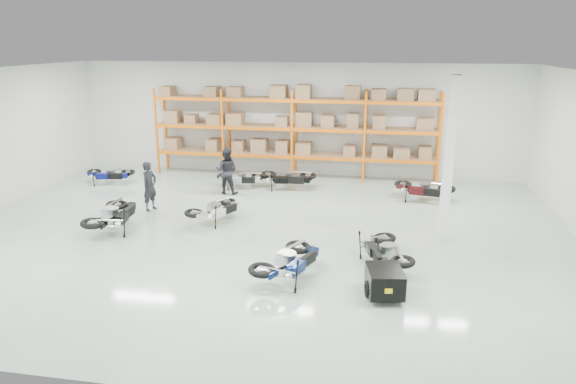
% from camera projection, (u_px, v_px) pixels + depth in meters
% --- Properties ---
extents(room, '(18.00, 18.00, 18.00)m').
position_uv_depth(room, '(256.00, 157.00, 14.15)').
color(room, '#A9BDAE').
rests_on(room, ground).
extents(pallet_rack, '(11.28, 0.98, 3.62)m').
position_uv_depth(pallet_rack, '(294.00, 121.00, 20.24)').
color(pallet_rack, orange).
rests_on(pallet_rack, ground).
extents(structural_column, '(0.25, 0.25, 4.50)m').
position_uv_depth(structural_column, '(449.00, 160.00, 13.76)').
color(structural_column, white).
rests_on(structural_column, ground).
extents(moto_blue_centre, '(1.56, 2.07, 1.20)m').
position_uv_depth(moto_blue_centre, '(289.00, 256.00, 11.83)').
color(moto_blue_centre, '#071647').
rests_on(moto_blue_centre, ground).
extents(moto_silver_left, '(1.52, 1.88, 1.09)m').
position_uv_depth(moto_silver_left, '(216.00, 206.00, 15.58)').
color(moto_silver_left, silver).
rests_on(moto_silver_left, ground).
extents(moto_black_far_left, '(1.13, 2.05, 1.28)m').
position_uv_depth(moto_black_far_left, '(113.00, 211.00, 14.87)').
color(moto_black_far_left, black).
rests_on(moto_black_far_left, ground).
extents(moto_touring_right, '(1.32, 1.93, 1.14)m').
position_uv_depth(moto_touring_right, '(385.00, 246.00, 12.49)').
color(moto_touring_right, black).
rests_on(moto_touring_right, ground).
extents(trailer, '(0.89, 1.60, 0.65)m').
position_uv_depth(trailer, '(385.00, 281.00, 11.03)').
color(trailer, black).
rests_on(trailer, ground).
extents(moto_back_a, '(1.70, 1.00, 1.04)m').
position_uv_depth(moto_back_a, '(109.00, 171.00, 19.73)').
color(moto_back_a, navy).
rests_on(moto_back_a, ground).
extents(moto_back_b, '(1.68, 1.05, 1.01)m').
position_uv_depth(moto_back_b, '(240.00, 175.00, 19.19)').
color(moto_back_b, silver).
rests_on(moto_back_b, ground).
extents(moto_back_c, '(1.86, 0.98, 1.18)m').
position_uv_depth(moto_back_c, '(287.00, 174.00, 19.04)').
color(moto_back_c, black).
rests_on(moto_back_c, ground).
extents(moto_back_d, '(1.94, 1.27, 1.16)m').
position_uv_depth(moto_back_d, '(424.00, 185.00, 17.62)').
color(moto_back_d, '#3A0B10').
rests_on(moto_back_d, ground).
extents(person_left, '(0.54, 0.67, 1.61)m').
position_uv_depth(person_left, '(150.00, 186.00, 16.60)').
color(person_left, black).
rests_on(person_left, ground).
extents(person_back, '(0.84, 0.66, 1.67)m').
position_uv_depth(person_back, '(227.00, 171.00, 18.39)').
color(person_back, black).
rests_on(person_back, ground).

